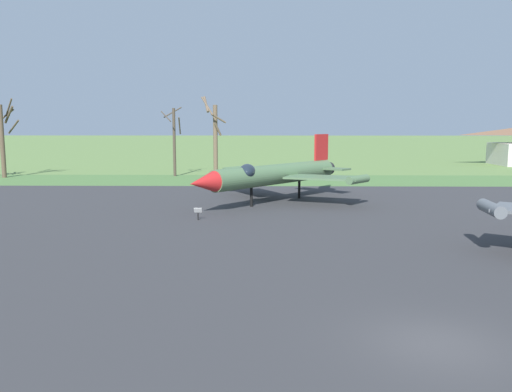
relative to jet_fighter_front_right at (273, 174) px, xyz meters
The scene contains 8 objects.
ground_plane 28.47m from the jet_fighter_front_right, 81.01° to the right, with size 600.00×600.00×0.00m, color #607F42.
asphalt_apron 14.05m from the jet_fighter_front_right, 71.32° to the right, with size 103.03×49.69×0.05m, color #333335.
grass_verge_strip 18.44m from the jet_fighter_front_right, 75.98° to the left, with size 163.03×12.00×0.06m, color #4B723A.
jet_fighter_front_right is the anchor object (origin of this frame).
info_placard_front_right 9.77m from the jet_fighter_front_right, 123.19° to the right, with size 0.53×0.28×0.90m.
bare_tree_left_of_center 38.61m from the jet_fighter_front_right, 148.20° to the left, with size 4.08×4.04×9.74m.
bare_tree_center 25.54m from the jet_fighter_front_right, 118.38° to the left, with size 2.46×3.12×8.75m.
bare_tree_right_of_center 22.61m from the jet_fighter_front_right, 107.95° to the left, with size 3.15×2.61×9.98m.
Camera 1 is at (-5.12, -14.72, 6.50)m, focal length 36.39 mm.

